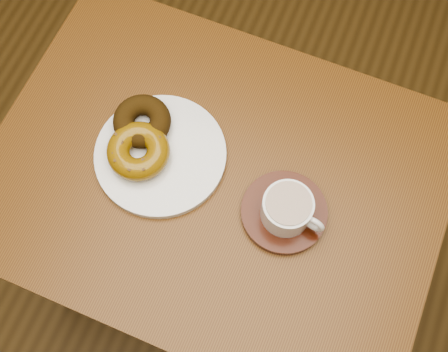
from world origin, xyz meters
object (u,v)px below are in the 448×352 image
at_px(cafe_table, 215,198).
at_px(saucer, 284,212).
at_px(donut_plate, 161,155).
at_px(coffee_cup, 288,209).

xyz_separation_m(cafe_table, saucer, (0.15, -0.02, 0.14)).
relative_size(cafe_table, donut_plate, 3.47).
bearing_deg(saucer, coffee_cup, -46.47).
bearing_deg(cafe_table, donut_plate, -178.96).
relative_size(cafe_table, coffee_cup, 7.32).
distance_m(cafe_table, saucer, 0.21).
xyz_separation_m(cafe_table, donut_plate, (-0.11, -0.00, 0.14)).
bearing_deg(donut_plate, coffee_cup, -5.81).
height_order(cafe_table, saucer, saucer).
relative_size(cafe_table, saucer, 5.52).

